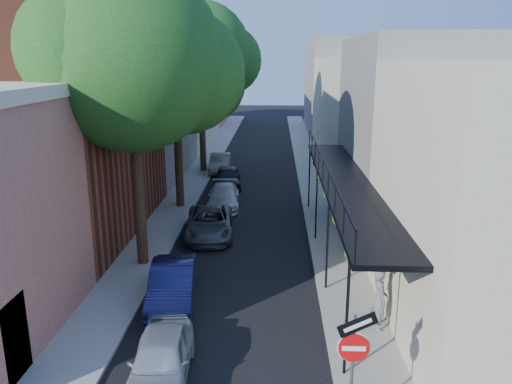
# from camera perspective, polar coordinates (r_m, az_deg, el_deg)

# --- Properties ---
(road_surface) EXTENTS (6.00, 64.00, 0.01)m
(road_surface) POSITION_cam_1_polar(r_m,az_deg,el_deg) (39.24, 0.11, 3.27)
(road_surface) COLOR black
(road_surface) RESTS_ON ground
(sidewalk_left) EXTENTS (2.00, 64.00, 0.12)m
(sidewalk_left) POSITION_cam_1_polar(r_m,az_deg,el_deg) (39.58, -5.69, 3.38)
(sidewalk_left) COLOR gray
(sidewalk_left) RESTS_ON ground
(sidewalk_right) EXTENTS (2.00, 64.00, 0.12)m
(sidewalk_right) POSITION_cam_1_polar(r_m,az_deg,el_deg) (39.28, 5.96, 3.28)
(sidewalk_right) COLOR gray
(sidewalk_right) RESTS_ON ground
(buildings_left) EXTENTS (10.10, 59.10, 12.00)m
(buildings_left) POSITION_cam_1_polar(r_m,az_deg,el_deg) (38.80, -14.04, 10.06)
(buildings_left) COLOR tan
(buildings_left) RESTS_ON ground
(buildings_right) EXTENTS (9.80, 55.00, 10.00)m
(buildings_right) POSITION_cam_1_polar(r_m,az_deg,el_deg) (38.78, 13.67, 9.31)
(buildings_right) COLOR beige
(buildings_right) RESTS_ON ground
(sign_post) EXTENTS (0.89, 0.17, 2.99)m
(sign_post) POSITION_cam_1_polar(r_m,az_deg,el_deg) (11.24, 11.12, -17.54)
(sign_post) COLOR #595B60
(sign_post) RESTS_ON ground
(oak_near) EXTENTS (7.48, 6.80, 11.42)m
(oak_near) POSITION_cam_1_polar(r_m,az_deg,el_deg) (19.26, -12.63, 14.24)
(oak_near) COLOR black
(oak_near) RESTS_ON ground
(oak_mid) EXTENTS (6.60, 6.00, 10.20)m
(oak_mid) POSITION_cam_1_polar(r_m,az_deg,el_deg) (27.07, -8.30, 12.84)
(oak_mid) COLOR black
(oak_mid) RESTS_ON ground
(oak_far) EXTENTS (7.70, 7.00, 11.90)m
(oak_far) POSITION_cam_1_polar(r_m,az_deg,el_deg) (35.97, -5.60, 15.36)
(oak_far) COLOR black
(oak_far) RESTS_ON ground
(parked_car_a) EXTENTS (1.77, 3.82, 1.27)m
(parked_car_a) POSITION_cam_1_polar(r_m,az_deg,el_deg) (13.59, -10.81, -18.26)
(parked_car_a) COLOR #949AA4
(parked_car_a) RESTS_ON ground
(parked_car_b) EXTENTS (1.90, 4.24, 1.35)m
(parked_car_b) POSITION_cam_1_polar(r_m,az_deg,el_deg) (17.27, -9.54, -10.40)
(parked_car_b) COLOR #161745
(parked_car_b) RESTS_ON ground
(parked_car_c) EXTENTS (2.53, 4.74, 1.27)m
(parked_car_c) POSITION_cam_1_polar(r_m,az_deg,el_deg) (23.29, -5.34, -3.54)
(parked_car_c) COLOR #4C4E52
(parked_car_c) RESTS_ON ground
(parked_car_d) EXTENTS (1.96, 4.25, 1.21)m
(parked_car_d) POSITION_cam_1_polar(r_m,az_deg,el_deg) (27.70, -3.72, -0.53)
(parked_car_d) COLOR silver
(parked_car_d) RESTS_ON ground
(parked_car_e) EXTENTS (1.97, 4.10, 1.35)m
(parked_car_e) POSITION_cam_1_polar(r_m,az_deg,el_deg) (31.90, -3.22, 1.71)
(parked_car_e) COLOR black
(parked_car_e) RESTS_ON ground
(parked_car_f) EXTENTS (1.56, 4.10, 1.33)m
(parked_car_f) POSITION_cam_1_polar(r_m,az_deg,el_deg) (36.18, -4.11, 3.28)
(parked_car_f) COLOR #6C655B
(parked_car_f) RESTS_ON ground
(pedestrian) EXTENTS (0.52, 0.74, 1.94)m
(pedestrian) POSITION_cam_1_polar(r_m,az_deg,el_deg) (15.64, 13.91, -11.79)
(pedestrian) COLOR slate
(pedestrian) RESTS_ON sidewalk_right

